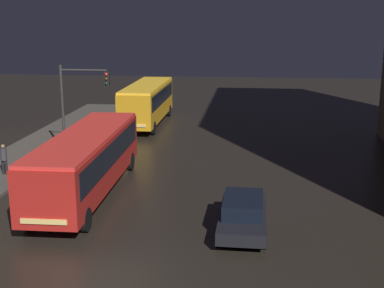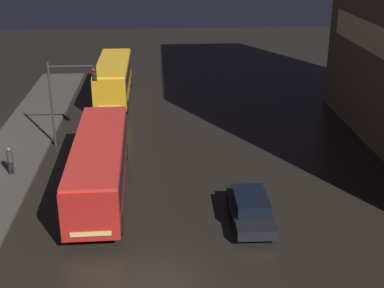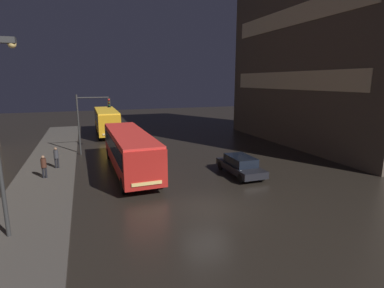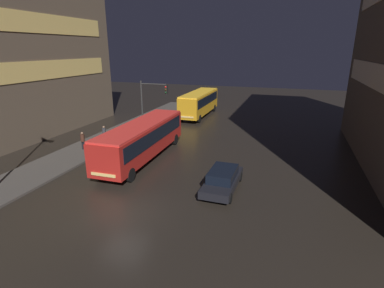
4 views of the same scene
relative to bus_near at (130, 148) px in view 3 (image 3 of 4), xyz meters
name	(u,v)px [view 3 (image 3 of 4)]	position (x,y,z in m)	size (l,w,h in m)	color
ground_plane	(207,208)	(2.95, -8.28, -1.89)	(120.00, 120.00, 0.00)	black
sidewalk_left	(47,172)	(-6.05, 1.72, -1.82)	(4.00, 48.00, 0.15)	#47423D
building_right_block	(328,45)	(22.01, 4.06, 8.70)	(10.07, 23.25, 21.18)	#4C4238
bus_near	(130,148)	(0.00, 0.00, 0.00)	(2.87, 11.78, 3.06)	#AD1E19
bus_far	(107,119)	(-0.46, 17.35, 0.11)	(2.59, 10.37, 3.24)	orange
car_taxi	(240,165)	(7.59, -3.56, -1.16)	(1.95, 4.77, 1.41)	black
pedestrian_near	(44,165)	(-6.01, 0.02, -0.79)	(0.49, 0.49, 1.63)	black
pedestrian_mid	(56,156)	(-5.38, 2.41, -0.78)	(0.46, 0.46, 1.66)	black
traffic_light_main	(90,114)	(-2.57, 7.07, 1.94)	(3.08, 0.35, 5.65)	#2D2D2D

